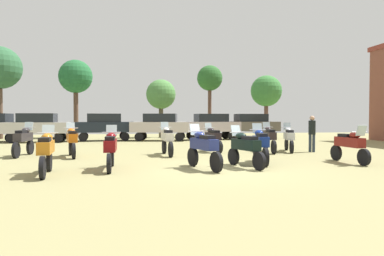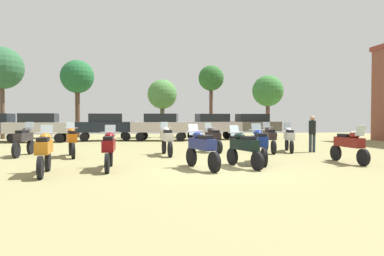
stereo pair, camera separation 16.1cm
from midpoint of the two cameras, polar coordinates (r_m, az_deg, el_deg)
ground_plane at (r=11.65m, az=4.36°, el=-6.77°), size 44.00×52.00×0.02m
motorcycle_1 at (r=11.61m, az=1.47°, el=-3.10°), size 0.87×2.21×1.49m
motorcycle_2 at (r=17.54m, az=12.23°, el=-1.53°), size 0.63×2.19×1.48m
motorcycle_3 at (r=18.21m, az=15.25°, el=-1.49°), size 0.80×2.17×1.45m
motorcycle_4 at (r=16.04m, az=-19.26°, el=-1.87°), size 0.79×2.21×1.49m
motorcycle_5 at (r=12.11m, az=8.28°, el=-3.05°), size 0.82×2.07×1.44m
motorcycle_6 at (r=11.29m, az=-23.06°, el=-3.40°), size 0.63×2.18×1.48m
motorcycle_7 at (r=11.82m, az=-13.50°, el=-3.14°), size 0.62×2.27×1.45m
motorcycle_8 at (r=17.16m, az=-25.98°, el=-1.69°), size 0.62×2.26×1.51m
motorcycle_9 at (r=15.88m, az=-4.36°, el=-1.79°), size 0.62×2.28×1.51m
motorcycle_10 at (r=13.19m, az=10.75°, el=-2.56°), size 0.64×2.19×1.49m
motorcycle_11 at (r=14.38m, az=24.02°, el=-2.41°), size 0.62×2.24×1.44m
motorcycle_12 at (r=17.39m, az=3.14°, el=-1.60°), size 0.71×2.05×1.44m
car_1 at (r=26.03m, az=-5.33°, el=0.51°), size 4.57×2.59×2.00m
car_2 at (r=26.45m, az=-24.01°, el=0.39°), size 4.33×1.88×2.00m
car_3 at (r=26.64m, az=-14.28°, el=0.49°), size 4.46×2.24×2.00m
car_5 at (r=28.23m, az=9.39°, el=0.59°), size 4.32×1.85×2.00m
car_6 at (r=27.09m, az=2.95°, el=0.56°), size 4.47×2.25×2.00m
person_1 at (r=18.27m, az=18.72°, el=-0.43°), size 0.47×0.47×1.80m
tree_1 at (r=32.21m, az=-28.96°, el=8.51°), size 3.38×3.38×7.39m
tree_3 at (r=30.47m, az=-5.23°, el=5.40°), size 2.55×2.55×5.00m
tree_4 at (r=31.76m, az=-18.56°, el=7.81°), size 2.82×2.82×6.63m
tree_5 at (r=33.42m, az=11.87°, el=5.84°), size 2.88×2.88×5.63m
tree_6 at (r=31.54m, az=2.76°, el=7.91°), size 2.26×2.26×6.37m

